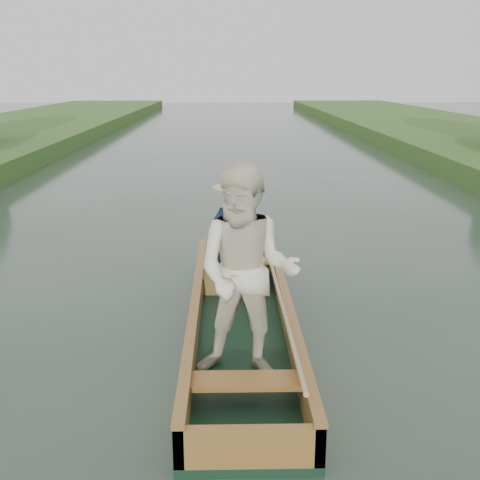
{
  "coord_description": "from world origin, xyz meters",
  "views": [
    {
      "loc": [
        -0.15,
        -6.24,
        2.83
      ],
      "look_at": [
        0.0,
        0.6,
        0.95
      ],
      "focal_mm": 45.0,
      "sensor_mm": 36.0,
      "label": 1
    }
  ],
  "objects": [
    {
      "name": "ground",
      "position": [
        0.0,
        0.0,
        0.0
      ],
      "size": [
        120.0,
        120.0,
        0.0
      ],
      "primitive_type": "plane",
      "color": "#283D30",
      "rests_on": "ground"
    },
    {
      "name": "punt",
      "position": [
        0.01,
        -0.37,
        0.74
      ],
      "size": [
        1.14,
        5.0,
        2.1
      ],
      "color": "black",
      "rests_on": "ground"
    },
    {
      "name": "trees_far",
      "position": [
        1.28,
        8.71,
        2.48
      ],
      "size": [
        22.71,
        15.9,
        4.48
      ],
      "color": "#47331E",
      "rests_on": "ground"
    }
  ]
}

